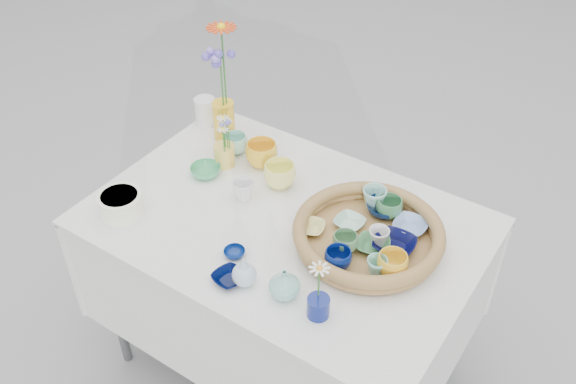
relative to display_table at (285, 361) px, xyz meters
The scene contains 34 objects.
ground 0.00m from the display_table, ahead, with size 80.00×80.00×0.00m, color gray.
display_table is the anchor object (origin of this frame).
wicker_tray 0.85m from the display_table, 10.12° to the left, with size 0.47×0.47×0.08m, color brown, non-canonical shape.
tray_ceramic_0 0.87m from the display_table, 37.03° to the left, with size 0.12×0.12×0.04m, color #061E4E.
tray_ceramic_1 0.88m from the display_table, ahead, with size 0.13×0.13×0.03m, color black.
tray_ceramic_2 0.91m from the display_table, ahead, with size 0.09×0.09×0.07m, color yellow.
tray_ceramic_3 0.85m from the display_table, ahead, with size 0.10×0.10×0.03m, color #478854.
tray_ceramic_4 0.85m from the display_table, ahead, with size 0.08×0.08×0.06m, color #528557.
tray_ceramic_5 0.82m from the display_table, 21.17° to the left, with size 0.09×0.09×0.02m, color #A3D1B9.
tray_ceramic_6 0.87m from the display_table, 42.17° to the left, with size 0.08×0.08×0.08m, color #99D3CA.
tray_ceramic_7 0.87m from the display_table, ahead, with size 0.06×0.06×0.06m, color silver.
tray_ceramic_8 0.89m from the display_table, 24.67° to the left, with size 0.11×0.11×0.03m, color #7D99CD.
tray_ceramic_9 0.86m from the display_table, 21.56° to the right, with size 0.08×0.08×0.06m, color navy.
tray_ceramic_10 0.80m from the display_table, ahead, with size 0.09×0.09×0.02m, color #E4DD84.
tray_ceramic_11 0.89m from the display_table, ahead, with size 0.06×0.06×0.06m, color #80D2CD.
tray_ceramic_12 0.88m from the display_table, 34.07° to the left, with size 0.09×0.09×0.07m, color #3D7D4D.
loose_ceramic_0 0.87m from the display_table, 139.25° to the left, with size 0.12×0.12×0.09m, color yellow.
loose_ceramic_1 0.83m from the display_table, 129.24° to the left, with size 0.11×0.11×0.09m, color #FFF977.
loose_ceramic_2 0.87m from the display_table, behind, with size 0.11×0.11×0.03m, color #42A769.
loose_ceramic_3 0.82m from the display_table, behind, with size 0.08×0.08×0.07m, color white.
loose_ceramic_4 0.81m from the display_table, 99.43° to the right, with size 0.07×0.07×0.02m, color navy.
loose_ceramic_5 0.91m from the display_table, 149.40° to the left, with size 0.09×0.09×0.07m, color #91D5BE.
loose_ceramic_6 0.84m from the display_table, 87.31° to the right, with size 0.09×0.09×0.02m, color black.
fluted_bowl 0.97m from the display_table, 150.06° to the right, with size 0.15×0.15×0.08m, color white, non-canonical shape.
bud_vase_paleblue 0.88m from the display_table, 78.70° to the right, with size 0.07×0.07×0.11m, color #AEC3D4, non-canonical shape.
bud_vase_seafoam 0.88m from the display_table, 56.02° to the right, with size 0.09×0.09×0.10m, color #7DC1B2.
bud_vase_cobalt 0.90m from the display_table, 42.75° to the right, with size 0.06×0.06×0.06m, color navy.
single_daisy 0.97m from the display_table, 42.31° to the right, with size 0.07×0.07×0.12m, color white, non-canonical shape.
tall_vase_yellow 1.00m from the display_table, 149.48° to the left, with size 0.08×0.08×0.15m, color yellow.
gerbera 1.19m from the display_table, 148.14° to the left, with size 0.12×0.12×0.32m, color #DA4214, non-canonical shape.
hydrangea 1.14m from the display_table, 149.84° to the left, with size 0.08×0.08×0.27m, color #5D4FC6, non-canonical shape.
white_pitcher 1.05m from the display_table, 152.25° to the left, with size 0.12×0.08×0.11m, color silver, non-canonical shape.
daisy_cup 0.89m from the display_table, 159.41° to the left, with size 0.08×0.08×0.08m, color #EDCB54.
daisy_posy 0.98m from the display_table, 159.99° to the left, with size 0.08×0.08×0.13m, color white, non-canonical shape.
Camera 1 is at (0.88, -1.30, 2.17)m, focal length 40.00 mm.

